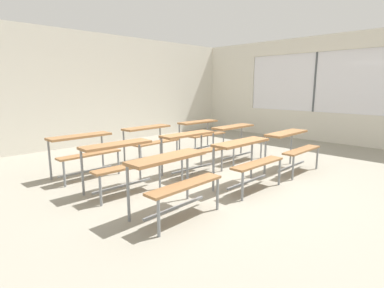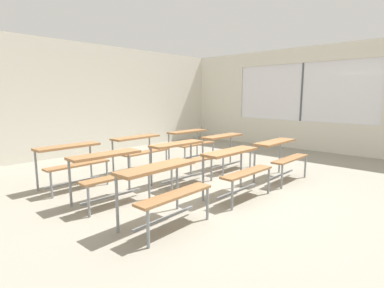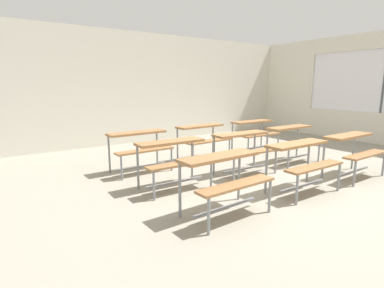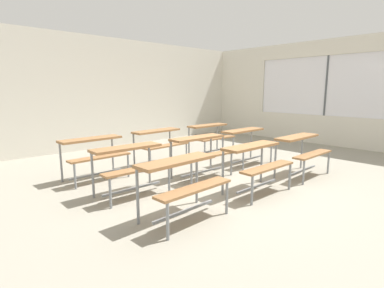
{
  "view_description": "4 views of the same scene",
  "coord_description": "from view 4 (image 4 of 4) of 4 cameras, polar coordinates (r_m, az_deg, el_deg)",
  "views": [
    {
      "loc": [
        -3.8,
        -3.3,
        1.6
      ],
      "look_at": [
        -0.02,
        0.52,
        0.55
      ],
      "focal_mm": 28.0,
      "sensor_mm": 36.0,
      "label": 1
    },
    {
      "loc": [
        -3.8,
        -3.3,
        1.6
      ],
      "look_at": [
        0.52,
        0.77,
        0.64
      ],
      "focal_mm": 28.0,
      "sensor_mm": 36.0,
      "label": 2
    },
    {
      "loc": [
        -3.8,
        -3.3,
        1.6
      ],
      "look_at": [
        -0.88,
        0.96,
        0.58
      ],
      "focal_mm": 28.0,
      "sensor_mm": 36.0,
      "label": 3
    },
    {
      "loc": [
        -3.8,
        -3.3,
        1.6
      ],
      "look_at": [
        0.14,
        0.95,
        0.54
      ],
      "focal_mm": 28.0,
      "sensor_mm": 36.0,
      "label": 4
    }
  ],
  "objects": [
    {
      "name": "desk_bench_r2c0",
      "position": [
        5.61,
        -18.16,
        -0.82
      ],
      "size": [
        1.12,
        0.62,
        0.74
      ],
      "rotation": [
        0.0,
        0.0,
        0.03
      ],
      "color": "olive",
      "rests_on": "ground"
    },
    {
      "name": "wall_back",
      "position": [
        8.68,
        -17.05,
        9.25
      ],
      "size": [
        10.0,
        0.12,
        3.0
      ],
      "primitive_type": "cube",
      "color": "silver",
      "rests_on": "ground"
    },
    {
      "name": "desk_bench_r0c1",
      "position": [
        4.77,
        12.21,
        -2.45
      ],
      "size": [
        1.11,
        0.6,
        0.74
      ],
      "rotation": [
        0.0,
        0.0,
        -0.01
      ],
      "color": "olive",
      "rests_on": "ground"
    },
    {
      "name": "desk_bench_r1c0",
      "position": [
        4.64,
        -11.64,
        -2.78
      ],
      "size": [
        1.11,
        0.61,
        0.74
      ],
      "rotation": [
        0.0,
        0.0,
        -0.02
      ],
      "color": "olive",
      "rests_on": "ground"
    },
    {
      "name": "desk_bench_r0c0",
      "position": [
        3.7,
        -1.79,
        -5.9
      ],
      "size": [
        1.12,
        0.62,
        0.74
      ],
      "rotation": [
        0.0,
        0.0,
        0.03
      ],
      "color": "olive",
      "rests_on": "ground"
    },
    {
      "name": "desk_bench_r2c1",
      "position": [
        6.43,
        -6.14,
        1.02
      ],
      "size": [
        1.13,
        0.64,
        0.74
      ],
      "rotation": [
        0.0,
        0.0,
        0.05
      ],
      "color": "olive",
      "rests_on": "ground"
    },
    {
      "name": "desk_bench_r0c2",
      "position": [
        5.93,
        20.26,
        -0.37
      ],
      "size": [
        1.1,
        0.6,
        0.74
      ],
      "rotation": [
        0.0,
        0.0,
        0.01
      ],
      "color": "olive",
      "rests_on": "ground"
    },
    {
      "name": "desk_bench_r2c2",
      "position": [
        7.37,
        3.6,
        2.25
      ],
      "size": [
        1.11,
        0.6,
        0.74
      ],
      "rotation": [
        0.0,
        0.0,
        -0.01
      ],
      "color": "olive",
      "rests_on": "ground"
    },
    {
      "name": "desk_bench_r1c1",
      "position": [
        5.47,
        1.75,
        -0.57
      ],
      "size": [
        1.12,
        0.62,
        0.74
      ],
      "rotation": [
        0.0,
        0.0,
        -0.03
      ],
      "color": "olive",
      "rests_on": "ground"
    },
    {
      "name": "ground",
      "position": [
        5.29,
        5.98,
        -7.6
      ],
      "size": [
        10.0,
        9.0,
        0.05
      ],
      "primitive_type": "cube",
      "color": "gray"
    },
    {
      "name": "wall_right",
      "position": [
        9.35,
        27.71,
        8.25
      ],
      "size": [
        0.12,
        9.0,
        3.0
      ],
      "color": "silver",
      "rests_on": "ground"
    },
    {
      "name": "desk_bench_r1c2",
      "position": [
        6.57,
        10.42,
        1.11
      ],
      "size": [
        1.1,
        0.59,
        0.74
      ],
      "rotation": [
        0.0,
        0.0,
        -0.0
      ],
      "color": "olive",
      "rests_on": "ground"
    }
  ]
}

